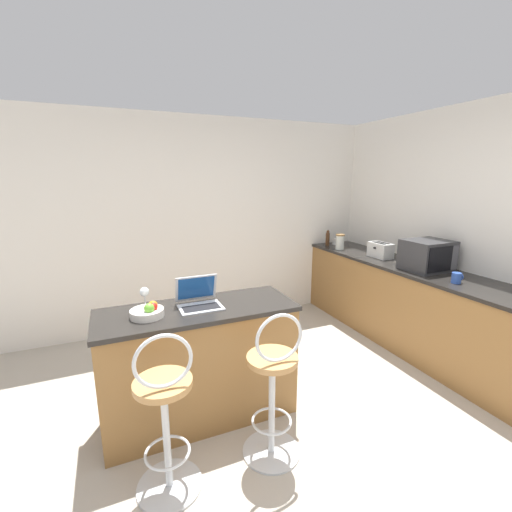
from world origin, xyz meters
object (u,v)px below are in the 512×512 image
(toaster, at_px, (380,250))
(storage_jar, at_px, (340,242))
(mug_blue, at_px, (457,278))
(pepper_mill, at_px, (328,238))
(wine_glass_short, at_px, (144,293))
(mug_white, at_px, (335,241))
(bar_stool_near, at_px, (165,417))
(microwave, at_px, (427,255))
(laptop, at_px, (199,299))
(fruit_bowl, at_px, (148,312))
(bar_stool_far, at_px, (273,388))

(toaster, xyz_separation_m, storage_jar, (-0.16, 0.58, 0.01))
(mug_blue, bearing_deg, pepper_mill, 91.55)
(toaster, bearing_deg, wine_glass_short, -168.13)
(mug_white, distance_m, mug_blue, 1.98)
(mug_blue, xyz_separation_m, storage_jar, (-0.07, 1.67, 0.06))
(bar_stool_near, height_order, mug_blue, bar_stool_near)
(microwave, height_order, toaster, microwave)
(laptop, relative_size, mug_white, 3.31)
(wine_glass_short, bearing_deg, storage_jar, 23.98)
(bar_stool_near, bearing_deg, microwave, 13.89)
(mug_white, bearing_deg, pepper_mill, -179.67)
(pepper_mill, height_order, fruit_bowl, pepper_mill)
(pepper_mill, relative_size, fruit_bowl, 0.95)
(microwave, xyz_separation_m, toaster, (-0.03, 0.64, -0.07))
(bar_stool_near, height_order, microwave, microwave)
(laptop, distance_m, fruit_bowl, 0.39)
(bar_stool_near, distance_m, laptop, 0.86)
(toaster, relative_size, storage_jar, 1.39)
(mug_blue, bearing_deg, mug_white, 87.59)
(mug_blue, bearing_deg, fruit_bowl, 173.68)
(bar_stool_near, bearing_deg, toaster, 25.61)
(mug_white, bearing_deg, bar_stool_near, -141.28)
(laptop, relative_size, toaster, 1.10)
(bar_stool_far, bearing_deg, toaster, 32.59)
(bar_stool_near, xyz_separation_m, fruit_bowl, (-0.01, 0.55, 0.45))
(fruit_bowl, bearing_deg, microwave, 2.94)
(mug_white, distance_m, fruit_bowl, 3.25)
(bar_stool_far, height_order, microwave, microwave)
(pepper_mill, bearing_deg, mug_white, 0.33)
(mug_white, bearing_deg, bar_stool_far, -133.04)
(microwave, relative_size, fruit_bowl, 1.96)
(bar_stool_far, bearing_deg, mug_blue, 7.21)
(bar_stool_far, xyz_separation_m, fruit_bowl, (-0.71, 0.55, 0.45))
(toaster, relative_size, mug_white, 3.01)
(bar_stool_far, distance_m, mug_white, 3.08)
(laptop, bearing_deg, microwave, 1.73)
(wine_glass_short, height_order, storage_jar, storage_jar)
(laptop, bearing_deg, fruit_bowl, -169.33)
(mug_blue, bearing_deg, laptop, 170.95)
(laptop, xyz_separation_m, wine_glass_short, (-0.38, 0.13, 0.06))
(mug_white, height_order, storage_jar, storage_jar)
(bar_stool_near, xyz_separation_m, wine_glass_short, (-0.01, 0.75, 0.52))
(bar_stool_far, relative_size, fruit_bowl, 4.62)
(bar_stool_far, bearing_deg, wine_glass_short, 133.34)
(microwave, distance_m, storage_jar, 1.24)
(toaster, bearing_deg, mug_white, 90.81)
(pepper_mill, bearing_deg, storage_jar, -92.58)
(bar_stool_near, distance_m, pepper_mill, 3.50)
(wine_glass_short, bearing_deg, microwave, -1.05)
(fruit_bowl, bearing_deg, pepper_mill, 32.28)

